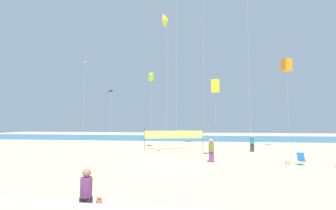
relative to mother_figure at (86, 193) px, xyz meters
name	(u,v)px	position (x,y,z in m)	size (l,w,h in m)	color
ground_plane	(168,165)	(1.06, 10.79, -0.88)	(120.00, 120.00, 0.00)	#D1BC89
ocean_band	(190,138)	(1.06, 43.92, -0.88)	(120.00, 20.00, 0.01)	teal
mother_figure	(86,193)	(0.00, 0.00, 0.00)	(0.38, 0.38, 1.65)	#2D2D33
toddler_figure	(99,208)	(0.47, -0.06, -0.43)	(0.19, 0.19, 0.84)	gold
beachgoer_teal_shirt	(252,143)	(8.99, 20.17, 0.11)	(0.42, 0.42, 1.85)	#2D2D33
beachgoer_olive_shirt	(211,149)	(4.36, 12.39, 0.11)	(0.43, 0.43, 1.86)	#7A3872
folding_beach_chair	(301,159)	(10.96, 12.05, -0.41)	(0.52, 0.65, 0.89)	#1959B2
volleyball_net	(174,135)	(0.28, 21.56, 0.75)	(6.94, 1.81, 2.40)	#4C4C51
beach_handbag	(288,163)	(9.96, 11.84, -0.73)	(0.37, 0.19, 0.30)	#99B28C
kite_lime_inflatable	(151,78)	(-2.66, 22.07, 7.92)	(1.47, 2.43, 9.42)	silver
kite_orange_box	(286,65)	(14.27, 24.56, 9.53)	(1.23, 1.23, 11.18)	silver
kite_yellow_delta	(166,20)	(0.43, 14.29, 11.78)	(0.59, 1.16, 13.24)	silver
kite_yellow_diamond	(85,67)	(-12.32, 23.55, 9.99)	(0.49, 0.49, 11.71)	silver
kite_black_diamond	(110,91)	(-9.54, 26.04, 6.86)	(0.76, 0.75, 7.99)	silver
kite_yellow_box	(215,86)	(4.91, 15.30, 5.66)	(0.81, 0.81, 7.11)	silver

